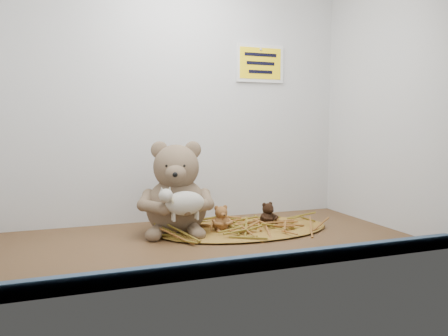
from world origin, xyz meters
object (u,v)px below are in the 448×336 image
object	(u,v)px
mini_teddy_tan	(221,217)
mini_teddy_brown	(268,213)
toy_lamb	(185,203)
main_teddy	(176,187)

from	to	relation	value
mini_teddy_tan	mini_teddy_brown	distance (cm)	16.69
toy_lamb	mini_teddy_tan	distance (cm)	14.49
main_teddy	toy_lamb	xyz separation A→B (cm)	(0.00, -10.05, -3.24)
main_teddy	mini_teddy_brown	size ratio (longest dim) A/B	3.77
mini_teddy_brown	main_teddy	bearing A→B (deg)	156.28
main_teddy	mini_teddy_brown	xyz separation A→B (cm)	(29.03, -3.52, -9.24)
toy_lamb	mini_teddy_tan	size ratio (longest dim) A/B	1.90
toy_lamb	mini_teddy_tan	xyz separation A→B (cm)	(12.46, 4.57, -5.82)
mini_teddy_tan	mini_teddy_brown	world-z (taller)	mini_teddy_tan
mini_teddy_tan	mini_teddy_brown	size ratio (longest dim) A/B	1.05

